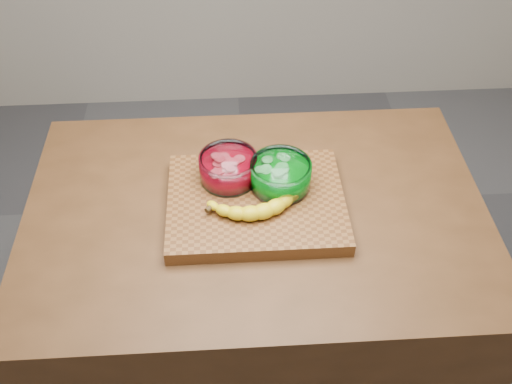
{
  "coord_description": "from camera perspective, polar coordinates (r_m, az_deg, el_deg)",
  "views": [
    {
      "loc": [
        -0.06,
        -1.01,
        1.97
      ],
      "look_at": [
        0.0,
        0.0,
        0.96
      ],
      "focal_mm": 40.0,
      "sensor_mm": 36.0,
      "label": 1
    }
  ],
  "objects": [
    {
      "name": "banana",
      "position": [
        1.42,
        -0.07,
        -0.71
      ],
      "size": [
        0.28,
        0.16,
        0.04
      ],
      "primitive_type": null,
      "color": "gold",
      "rests_on": "cutting_board"
    },
    {
      "name": "bowl_green",
      "position": [
        1.46,
        2.47,
        1.69
      ],
      "size": [
        0.16,
        0.16,
        0.07
      ],
      "color": "white",
      "rests_on": "cutting_board"
    },
    {
      "name": "ground",
      "position": [
        2.22,
        0.0,
        -17.81
      ],
      "size": [
        3.5,
        3.5,
        0.0
      ],
      "primitive_type": "plane",
      "color": "#4E4F53",
      "rests_on": "ground"
    },
    {
      "name": "bowl_red",
      "position": [
        1.48,
        -2.77,
        2.41
      ],
      "size": [
        0.15,
        0.15,
        0.07
      ],
      "color": "white",
      "rests_on": "cutting_board"
    },
    {
      "name": "counter",
      "position": [
        1.83,
        0.0,
        -11.36
      ],
      "size": [
        1.2,
        0.8,
        0.9
      ],
      "primitive_type": "cube",
      "color": "#4B2D16",
      "rests_on": "ground"
    },
    {
      "name": "cutting_board",
      "position": [
        1.46,
        0.0,
        -1.11
      ],
      "size": [
        0.45,
        0.35,
        0.04
      ],
      "primitive_type": "cube",
      "color": "brown",
      "rests_on": "counter"
    }
  ]
}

